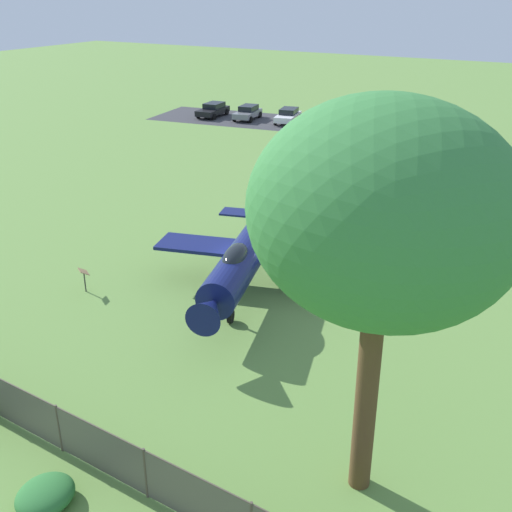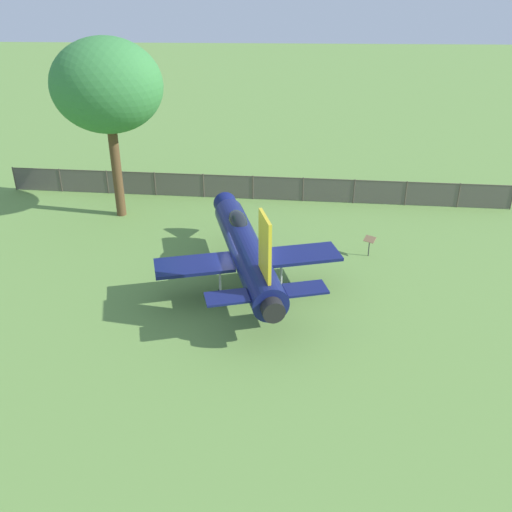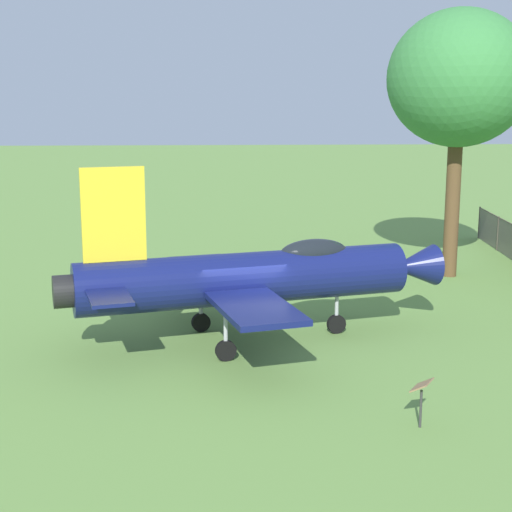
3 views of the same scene
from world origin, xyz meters
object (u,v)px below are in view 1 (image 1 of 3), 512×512
parked_car_yellow (327,118)px  shade_tree (382,216)px  info_plaque (84,275)px  parked_car_red (407,124)px  parked_car_white (288,115)px  shrub_by_tree (45,495)px  parked_car_black (213,110)px  display_jet (247,252)px  parked_car_gray (248,112)px  parked_car_green (368,122)px

parked_car_yellow → shade_tree: bearing=-158.8°
info_plaque → parked_car_red: (3.43, 39.75, -0.09)m
parked_car_yellow → parked_car_white: (-4.11, -0.33, -0.05)m
shrub_by_tree → parked_car_red: 50.03m
shade_tree → info_plaque: bearing=161.1°
parked_car_black → display_jet: bearing=30.7°
info_plaque → parked_car_black: (-16.81, 37.28, -0.12)m
parked_car_red → display_jet: bearing=0.7°
display_jet → parked_car_gray: bearing=-165.1°
parked_car_red → parked_car_black: size_ratio=0.94×
shade_tree → parked_car_gray: 51.81m
parked_car_gray → shade_tree: bearing=25.3°
parked_car_red → parked_car_gray: size_ratio=0.98×
parked_car_green → parked_car_white: (-8.18, -0.82, 0.02)m
info_plaque → parked_car_white: parked_car_white is taller
parked_car_yellow → parked_car_black: (-12.49, -1.35, -0.04)m
parked_car_green → parked_car_yellow: bearing=88.1°
display_jet → shrub_by_tree: (1.37, -13.48, -1.73)m
display_jet → info_plaque: 7.54m
shade_tree → parked_car_white: (-23.60, 43.50, -7.34)m
shrub_by_tree → display_jet: bearing=95.8°
display_jet → shrub_by_tree: bearing=-8.9°
display_jet → parked_car_yellow: 36.90m
display_jet → parked_car_white: 38.02m
parked_car_red → parked_car_yellow: parked_car_yellow is taller
parked_car_green → parked_car_black: (-16.56, -1.84, 0.02)m
parked_car_yellow → parked_car_gray: parked_car_yellow is taller
shade_tree → parked_car_black: shade_tree is taller
display_jet → parked_car_red: (-3.18, 36.34, -1.30)m
display_jet → parked_car_red: display_jet is taller
info_plaque → parked_car_yellow: parked_car_yellow is taller
parked_car_yellow → parked_car_white: 4.13m
info_plaque → parked_car_gray: size_ratio=0.26×
display_jet → shrub_by_tree: display_jet is taller
parked_car_black → parked_car_white: bearing=92.9°
shrub_by_tree → parked_car_green: bearing=99.5°
shrub_by_tree → parked_car_gray: size_ratio=0.38×
display_jet → parked_car_green: 36.39m
parked_car_gray → parked_car_green: bearing=88.4°
parked_car_black → parked_car_green: bearing=92.3°
parked_car_red → parked_car_gray: 16.41m
info_plaque → parked_car_gray: bearing=108.8°
parked_car_gray → display_jet: bearing=21.7°
shrub_by_tree → parked_car_green: (-8.24, 49.19, 0.38)m
shade_tree → parked_car_black: size_ratio=2.41×
display_jet → shade_tree: 13.54m
shade_tree → parked_car_green: 47.50m
parked_car_white → shrub_by_tree: bearing=7.3°
shrub_by_tree → parked_car_yellow: parked_car_yellow is taller
parked_car_white → display_jet: bearing=11.9°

